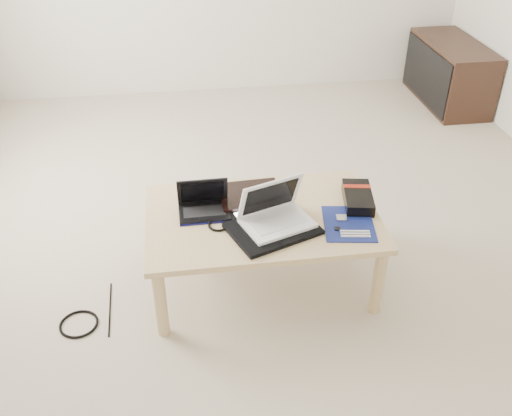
{
  "coord_description": "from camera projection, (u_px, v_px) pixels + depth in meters",
  "views": [
    {
      "loc": [
        -0.44,
        -2.77,
        1.94
      ],
      "look_at": [
        -0.12,
        -0.58,
        0.45
      ],
      "focal_mm": 40.0,
      "sensor_mm": 36.0,
      "label": 1
    }
  ],
  "objects": [
    {
      "name": "ground",
      "position": [
        262.0,
        215.0,
        3.41
      ],
      "size": [
        4.0,
        4.0,
        0.0
      ],
      "primitive_type": "plane",
      "color": "beige",
      "rests_on": "ground"
    },
    {
      "name": "coffee_table",
      "position": [
        262.0,
        224.0,
        2.73
      ],
      "size": [
        1.1,
        0.7,
        0.4
      ],
      "color": "tan",
      "rests_on": "ground"
    },
    {
      "name": "media_cabinet",
      "position": [
        449.0,
        73.0,
        4.68
      ],
      "size": [
        0.41,
        0.9,
        0.5
      ],
      "color": "#3B2418",
      "rests_on": "ground"
    },
    {
      "name": "book",
      "position": [
        250.0,
        196.0,
        2.82
      ],
      "size": [
        0.31,
        0.27,
        0.03
      ],
      "color": "black",
      "rests_on": "coffee_table"
    },
    {
      "name": "netbook",
      "position": [
        204.0,
        206.0,
        2.71
      ],
      "size": [
        0.24,
        0.18,
        0.17
      ],
      "color": "black",
      "rests_on": "coffee_table"
    },
    {
      "name": "tablet",
      "position": [
        262.0,
        218.0,
        2.68
      ],
      "size": [
        0.32,
        0.28,
        0.01
      ],
      "color": "black",
      "rests_on": "coffee_table"
    },
    {
      "name": "remote",
      "position": [
        279.0,
        206.0,
        2.75
      ],
      "size": [
        0.11,
        0.23,
        0.02
      ],
      "color": "#AFAFB3",
      "rests_on": "coffee_table"
    },
    {
      "name": "neoprene_sleeve",
      "position": [
        273.0,
        229.0,
        2.6
      ],
      "size": [
        0.46,
        0.4,
        0.02
      ],
      "primitive_type": "cube",
      "rotation": [
        0.0,
        0.0,
        0.36
      ],
      "color": "black",
      "rests_on": "coffee_table"
    },
    {
      "name": "white_laptop",
      "position": [
        275.0,
        214.0,
        2.6
      ],
      "size": [
        0.36,
        0.31,
        0.21
      ],
      "color": "white",
      "rests_on": "neoprene_sleeve"
    },
    {
      "name": "motherboard",
      "position": [
        349.0,
        224.0,
        2.64
      ],
      "size": [
        0.27,
        0.32,
        0.01
      ],
      "color": "#0D1357",
      "rests_on": "coffee_table"
    },
    {
      "name": "gpu_box",
      "position": [
        358.0,
        197.0,
        2.78
      ],
      "size": [
        0.18,
        0.28,
        0.06
      ],
      "color": "black",
      "rests_on": "coffee_table"
    },
    {
      "name": "cable_coil",
      "position": [
        218.0,
        225.0,
        2.63
      ],
      "size": [
        0.11,
        0.11,
        0.01
      ],
      "primitive_type": "torus",
      "rotation": [
        0.0,
        0.0,
        -0.16
      ],
      "color": "black",
      "rests_on": "coffee_table"
    },
    {
      "name": "floor_cable_coil",
      "position": [
        79.0,
        324.0,
        2.66
      ],
      "size": [
        0.24,
        0.24,
        0.01
      ],
      "primitive_type": "torus",
      "rotation": [
        0.0,
        0.0,
        -0.4
      ],
      "color": "black",
      "rests_on": "ground"
    },
    {
      "name": "floor_cable_trail",
      "position": [
        110.0,
        309.0,
        2.74
      ],
      "size": [
        0.02,
        0.37,
        0.01
      ],
      "primitive_type": "cylinder",
      "rotation": [
        1.57,
        0.0,
        0.04
      ],
      "color": "black",
      "rests_on": "ground"
    }
  ]
}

